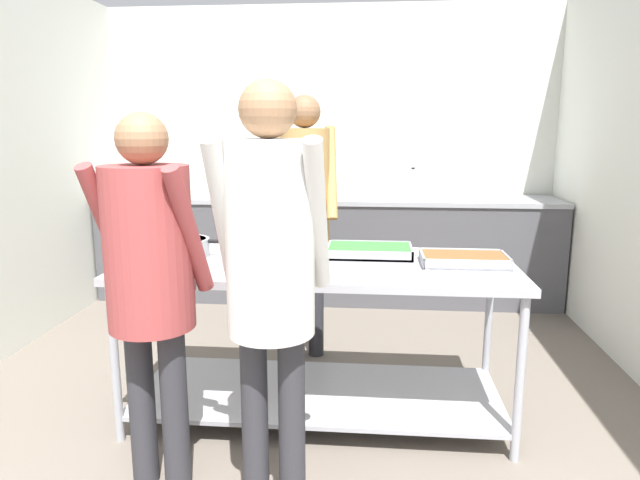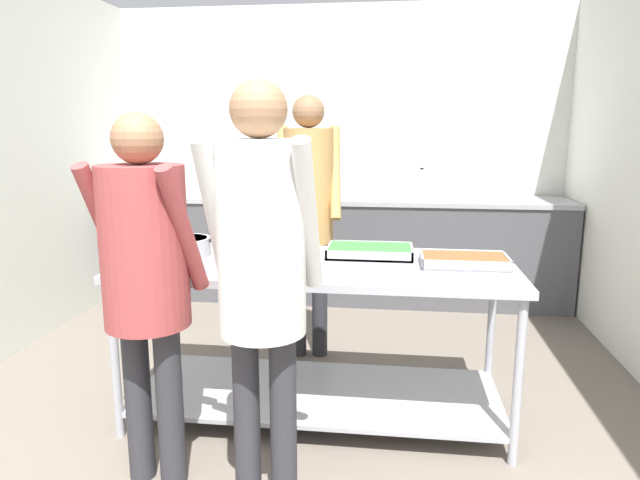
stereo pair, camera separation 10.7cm
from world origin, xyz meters
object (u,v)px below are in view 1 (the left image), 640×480
(serving_tray_roast, at_px, (464,260))
(guest_serving_right, at_px, (270,259))
(guest_serving_left, at_px, (150,266))
(water_bottle, at_px, (413,183))
(serving_tray_vegetables, at_px, (369,251))
(cook_behind_counter, at_px, (305,198))
(broccoli_bowl, at_px, (238,260))
(plate_stack, at_px, (289,270))
(sauce_pan, at_px, (183,247))

(serving_tray_roast, distance_m, guest_serving_right, 1.25)
(guest_serving_right, bearing_deg, guest_serving_left, 162.29)
(guest_serving_left, bearing_deg, water_bottle, 66.47)
(serving_tray_vegetables, xyz_separation_m, cook_behind_counter, (-0.43, 0.62, 0.22))
(broccoli_bowl, height_order, guest_serving_left, guest_serving_left)
(guest_serving_left, bearing_deg, serving_tray_roast, 27.11)
(plate_stack, relative_size, serving_tray_roast, 0.55)
(broccoli_bowl, height_order, cook_behind_counter, cook_behind_counter)
(water_bottle, bearing_deg, guest_serving_left, -113.53)
(serving_tray_vegetables, distance_m, cook_behind_counter, 0.79)
(sauce_pan, distance_m, guest_serving_right, 1.17)
(plate_stack, xyz_separation_m, cook_behind_counter, (-0.04, 1.05, 0.22))
(broccoli_bowl, relative_size, cook_behind_counter, 0.13)
(cook_behind_counter, bearing_deg, guest_serving_right, -87.67)
(sauce_pan, height_order, water_bottle, water_bottle)
(sauce_pan, xyz_separation_m, plate_stack, (0.64, -0.32, -0.03))
(plate_stack, xyz_separation_m, water_bottle, (0.76, 2.47, 0.18))
(sauce_pan, relative_size, serving_tray_vegetables, 0.93)
(guest_serving_left, bearing_deg, sauce_pan, 98.96)
(guest_serving_right, bearing_deg, serving_tray_roast, 46.04)
(broccoli_bowl, bearing_deg, serving_tray_vegetables, 27.49)
(guest_serving_left, xyz_separation_m, guest_serving_right, (0.54, -0.17, 0.08))
(sauce_pan, bearing_deg, plate_stack, -26.50)
(guest_serving_left, relative_size, guest_serving_right, 0.94)
(plate_stack, height_order, serving_tray_vegetables, serving_tray_vegetables)
(broccoli_bowl, distance_m, guest_serving_left, 0.60)
(guest_serving_right, bearing_deg, cook_behind_counter, 92.33)
(broccoli_bowl, relative_size, water_bottle, 0.87)
(broccoli_bowl, distance_m, plate_stack, 0.28)
(serving_tray_roast, distance_m, cook_behind_counter, 1.23)
(serving_tray_vegetables, distance_m, guest_serving_right, 1.13)
(serving_tray_vegetables, bearing_deg, guest_serving_left, -135.86)
(serving_tray_roast, distance_m, water_bottle, 2.22)
(plate_stack, relative_size, guest_serving_left, 0.15)
(broccoli_bowl, xyz_separation_m, water_bottle, (1.03, 2.39, 0.16))
(water_bottle, bearing_deg, guest_serving_right, -103.33)
(guest_serving_left, bearing_deg, plate_stack, 41.35)
(guest_serving_left, height_order, water_bottle, guest_serving_left)
(guest_serving_right, bearing_deg, broccoli_bowl, 112.78)
(sauce_pan, bearing_deg, guest_serving_left, -81.04)
(broccoli_bowl, bearing_deg, guest_serving_left, -114.48)
(plate_stack, height_order, cook_behind_counter, cook_behind_counter)
(sauce_pan, xyz_separation_m, guest_serving_left, (0.12, -0.77, 0.09))
(serving_tray_vegetables, xyz_separation_m, guest_serving_right, (-0.37, -1.05, 0.19))
(broccoli_bowl, xyz_separation_m, cook_behind_counter, (0.23, 0.97, 0.20))
(plate_stack, bearing_deg, water_bottle, 72.94)
(guest_serving_left, relative_size, cook_behind_counter, 0.92)
(serving_tray_roast, bearing_deg, guest_serving_left, -152.89)
(sauce_pan, bearing_deg, water_bottle, 57.07)
(serving_tray_vegetables, bearing_deg, serving_tray_roast, -18.56)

